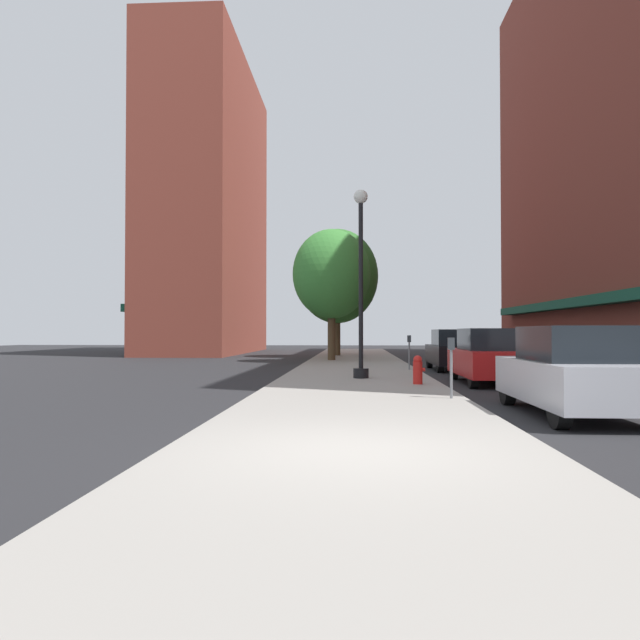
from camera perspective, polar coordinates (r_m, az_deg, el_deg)
ground_plane at (r=25.63m, az=12.42°, el=-4.62°), size 90.00×90.00×0.00m
sidewalk_slab at (r=26.30m, az=3.41°, el=-4.42°), size 4.80×50.00×0.12m
building_far_background at (r=46.54m, az=-10.56°, el=10.38°), size 6.80×18.00×21.77m
lamppost at (r=18.60m, az=3.95°, el=3.92°), size 0.48×0.48×5.90m
fire_hydrant at (r=16.57m, az=9.39°, el=-4.72°), size 0.33×0.26×0.79m
parking_meter_near at (r=22.87m, az=8.57°, el=-2.67°), size 0.14×0.09×1.31m
parking_meter_far at (r=13.13m, az=12.50°, el=-3.77°), size 0.14×0.09×1.31m
tree_near at (r=30.73m, az=1.12°, el=4.42°), size 4.03×4.03×6.76m
tree_mid at (r=36.87m, az=1.66°, el=4.21°), size 5.09×5.09×7.83m
car_silver at (r=11.95m, az=23.16°, el=-4.63°), size 1.80×4.30×1.66m
car_red at (r=18.53m, az=15.94°, el=-3.42°), size 1.80×4.30×1.66m
car_black at (r=24.71m, az=12.74°, el=-2.87°), size 1.80×4.30×1.66m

